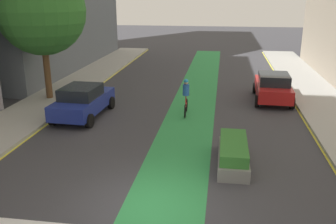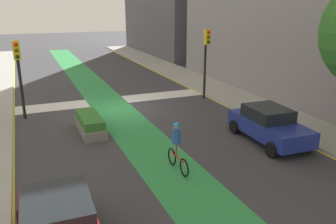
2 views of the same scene
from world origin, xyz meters
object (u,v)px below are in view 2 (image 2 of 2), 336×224
Objects in this scene: car_blue_left_far at (269,124)px; cyclist_in_lane at (177,145)px; traffic_signal_near_right at (18,65)px; traffic_signal_near_left at (206,51)px; median_planter at (90,124)px.

cyclist_in_lane reaches higher than car_blue_left_far.
traffic_signal_near_right is at bearing -37.29° from car_blue_left_far.
traffic_signal_near_right is 0.94× the size of traffic_signal_near_left.
traffic_signal_near_left is at bearing -179.79° from traffic_signal_near_right.
car_blue_left_far is at bearing -168.85° from cyclist_in_lane.
traffic_signal_near_right is 12.88m from car_blue_left_far.
traffic_signal_near_left is 1.51× the size of median_planter.
cyclist_in_lane is (-5.14, 8.68, -1.97)m from traffic_signal_near_right.
car_blue_left_far is 1.45× the size of median_planter.
traffic_signal_near_right is 10.27m from cyclist_in_lane.
car_blue_left_far reaches higher than median_planter.
cyclist_in_lane is 5.78m from median_planter.
cyclist_in_lane is (5.93, 8.72, -2.16)m from traffic_signal_near_left.
traffic_signal_near_right is at bearing -49.30° from median_planter.
cyclist_in_lane is at bearing 55.77° from traffic_signal_near_left.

